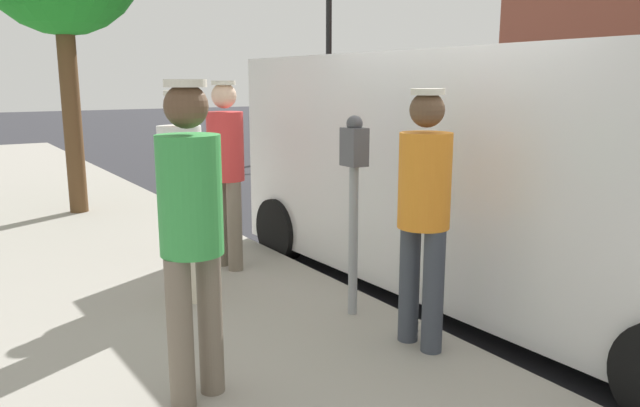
# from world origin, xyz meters

# --- Properties ---
(ground_plane) EXTENTS (80.00, 80.00, 0.00)m
(ground_plane) POSITION_xyz_m (0.00, 0.00, 0.00)
(ground_plane) COLOR #2D2D33
(parking_meter_near) EXTENTS (0.14, 0.18, 1.52)m
(parking_meter_near) POSITION_xyz_m (1.35, -0.31, 1.18)
(parking_meter_near) COLOR gray
(parking_meter_near) RESTS_ON sidewalk_slab
(pedestrian_in_orange) EXTENTS (0.34, 0.36, 1.72)m
(pedestrian_in_orange) POSITION_xyz_m (1.31, 0.41, 1.14)
(pedestrian_in_orange) COLOR #383D47
(pedestrian_in_orange) RESTS_ON sidewalk_slab
(pedestrian_in_white) EXTENTS (0.34, 0.34, 1.69)m
(pedestrian_in_white) POSITION_xyz_m (2.32, -1.27, 1.12)
(pedestrian_in_white) COLOR beige
(pedestrian_in_white) RESTS_ON sidewalk_slab
(pedestrian_in_green) EXTENTS (0.35, 0.34, 1.77)m
(pedestrian_in_green) POSITION_xyz_m (2.84, 0.26, 1.17)
(pedestrian_in_green) COLOR #726656
(pedestrian_in_green) RESTS_ON sidewalk_slab
(pedestrian_in_red) EXTENTS (0.34, 0.36, 1.77)m
(pedestrian_in_red) POSITION_xyz_m (1.65, -1.91, 1.17)
(pedestrian_in_red) COLOR #726656
(pedestrian_in_red) RESTS_ON sidewalk_slab
(parked_van) EXTENTS (2.28, 5.26, 2.15)m
(parked_van) POSITION_xyz_m (-0.15, -0.26, 1.15)
(parked_van) COLOR white
(parked_van) RESTS_ON ground
(traffic_light_corner) EXTENTS (2.48, 0.42, 5.20)m
(traffic_light_corner) POSITION_xyz_m (-6.31, -10.79, 3.52)
(traffic_light_corner) COLOR black
(traffic_light_corner) RESTS_ON ground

